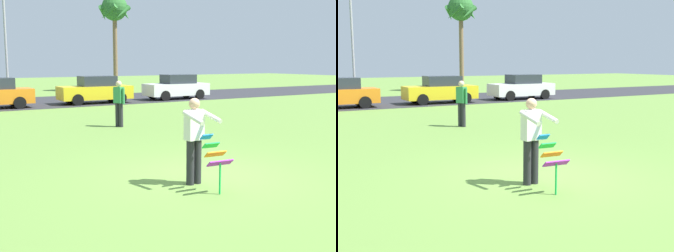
# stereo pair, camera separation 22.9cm
# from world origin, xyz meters

# --- Properties ---
(ground_plane) EXTENTS (120.00, 120.00, 0.00)m
(ground_plane) POSITION_xyz_m (0.00, 0.00, 0.00)
(ground_plane) COLOR olive
(road_strip) EXTENTS (120.00, 8.00, 0.01)m
(road_strip) POSITION_xyz_m (0.00, 19.04, 0.01)
(road_strip) COLOR #2D2D33
(road_strip) RESTS_ON ground
(person_kite_flyer) EXTENTS (0.57, 0.67, 1.73)m
(person_kite_flyer) POSITION_xyz_m (-0.59, -0.39, 0.95)
(person_kite_flyer) COLOR #26262B
(person_kite_flyer) RESTS_ON ground
(kite_held) EXTENTS (0.52, 0.66, 1.07)m
(kite_held) POSITION_xyz_m (-0.56, -1.02, 0.70)
(kite_held) COLOR blue
(kite_held) RESTS_ON ground
(parked_car_yellow) EXTENTS (4.26, 1.95, 1.60)m
(parked_car_yellow) POSITION_xyz_m (4.13, 16.64, 0.77)
(parked_car_yellow) COLOR yellow
(parked_car_yellow) RESTS_ON ground
(parked_car_white) EXTENTS (4.22, 1.87, 1.60)m
(parked_car_white) POSITION_xyz_m (9.75, 16.64, 0.77)
(parked_car_white) COLOR white
(parked_car_white) RESTS_ON ground
(palm_tree_centre_far) EXTENTS (2.58, 2.71, 7.81)m
(palm_tree_centre_far) POSITION_xyz_m (9.65, 25.96, 6.45)
(palm_tree_centre_far) COLOR brown
(palm_tree_centre_far) RESTS_ON ground
(streetlight_pole) EXTENTS (0.24, 1.65, 7.00)m
(streetlight_pole) POSITION_xyz_m (0.61, 23.86, 4.00)
(streetlight_pole) COLOR #9E9EA3
(streetlight_pole) RESTS_ON ground
(person_walker_near) EXTENTS (0.33, 0.54, 1.73)m
(person_walker_near) POSITION_xyz_m (1.40, 7.47, 0.93)
(person_walker_near) COLOR #26262B
(person_walker_near) RESTS_ON ground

